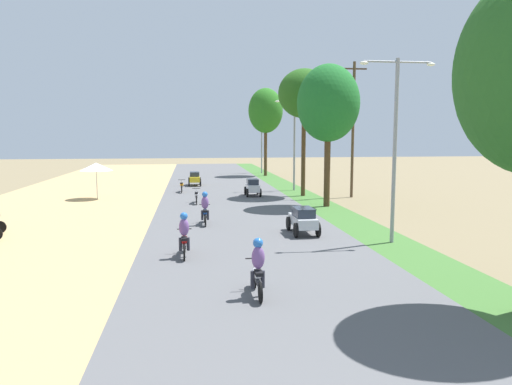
# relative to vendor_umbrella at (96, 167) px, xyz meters

# --- Properties ---
(vendor_umbrella) EXTENTS (2.20, 2.20, 2.52)m
(vendor_umbrella) POSITION_rel_vendor_umbrella_xyz_m (0.00, 0.00, 0.00)
(vendor_umbrella) COLOR #99999E
(vendor_umbrella) RESTS_ON dirt_shoulder
(median_tree_second) EXTENTS (3.83, 3.83, 8.73)m
(median_tree_second) POSITION_rel_vendor_umbrella_xyz_m (14.89, -5.56, 4.08)
(median_tree_second) COLOR #4C351E
(median_tree_second) RESTS_ON median_strip
(median_tree_third) EXTENTS (3.73, 3.73, 9.14)m
(median_tree_third) POSITION_rel_vendor_umbrella_xyz_m (14.64, -0.29, 5.09)
(median_tree_third) COLOR #4C351E
(median_tree_third) RESTS_ON median_strip
(median_tree_fourth) EXTENTS (3.71, 3.71, 9.42)m
(median_tree_fourth) POSITION_rel_vendor_umbrella_xyz_m (14.60, 17.13, 4.74)
(median_tree_fourth) COLOR #4C351E
(median_tree_fourth) RESTS_ON median_strip
(streetlamp_near) EXTENTS (3.16, 0.20, 7.49)m
(streetlamp_near) POSITION_rel_vendor_umbrella_xyz_m (14.74, -15.73, 2.09)
(streetlamp_near) COLOR gray
(streetlamp_near) RESTS_ON median_strip
(streetlamp_mid) EXTENTS (3.16, 0.20, 7.27)m
(streetlamp_mid) POSITION_rel_vendor_umbrella_xyz_m (14.74, 3.26, 1.97)
(streetlamp_mid) COLOR gray
(streetlamp_mid) RESTS_ON median_strip
(streetlamp_far) EXTENTS (3.16, 0.20, 7.34)m
(streetlamp_far) POSITION_rel_vendor_umbrella_xyz_m (14.74, 20.91, 2.01)
(streetlamp_far) COLOR gray
(streetlamp_far) RESTS_ON median_strip
(utility_pole_near) EXTENTS (1.80, 0.20, 9.62)m
(utility_pole_near) POSITION_rel_vendor_umbrella_xyz_m (18.03, -1.15, 2.70)
(utility_pole_near) COLOR brown
(utility_pole_near) RESTS_ON ground
(car_sedan_silver) EXTENTS (1.10, 2.26, 1.19)m
(car_sedan_silver) POSITION_rel_vendor_umbrella_xyz_m (11.46, -13.59, -1.57)
(car_sedan_silver) COLOR #B7BCC1
(car_sedan_silver) RESTS_ON road_strip
(car_hatchback_white) EXTENTS (1.04, 2.00, 1.23)m
(car_hatchback_white) POSITION_rel_vendor_umbrella_xyz_m (10.95, 0.06, -1.56)
(car_hatchback_white) COLOR silver
(car_hatchback_white) RESTS_ON road_strip
(car_sedan_yellow) EXTENTS (1.10, 2.26, 1.19)m
(car_sedan_yellow) POSITION_rel_vendor_umbrella_xyz_m (6.83, 7.89, -1.57)
(car_sedan_yellow) COLOR gold
(car_sedan_yellow) RESTS_ON road_strip
(motorbike_foreground_rider) EXTENTS (0.54, 1.80, 1.66)m
(motorbike_foreground_rider) POSITION_rel_vendor_umbrella_xyz_m (8.26, -21.62, -1.45)
(motorbike_foreground_rider) COLOR black
(motorbike_foreground_rider) RESTS_ON road_strip
(motorbike_ahead_second) EXTENTS (0.54, 1.80, 1.66)m
(motorbike_ahead_second) POSITION_rel_vendor_umbrella_xyz_m (6.21, -17.02, -1.45)
(motorbike_ahead_second) COLOR black
(motorbike_ahead_second) RESTS_ON road_strip
(motorbike_ahead_third) EXTENTS (0.54, 1.80, 1.66)m
(motorbike_ahead_third) POSITION_rel_vendor_umbrella_xyz_m (7.16, -10.78, -1.45)
(motorbike_ahead_third) COLOR black
(motorbike_ahead_third) RESTS_ON road_strip
(motorbike_ahead_fourth) EXTENTS (0.54, 1.80, 0.94)m
(motorbike_ahead_fourth) POSITION_rel_vendor_umbrella_xyz_m (6.83, -3.27, -1.73)
(motorbike_ahead_fourth) COLOR black
(motorbike_ahead_fourth) RESTS_ON road_strip
(motorbike_ahead_fifth) EXTENTS (0.54, 1.80, 0.94)m
(motorbike_ahead_fifth) POSITION_rel_vendor_umbrella_xyz_m (5.79, 3.03, -1.73)
(motorbike_ahead_fifth) COLOR black
(motorbike_ahead_fifth) RESTS_ON road_strip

